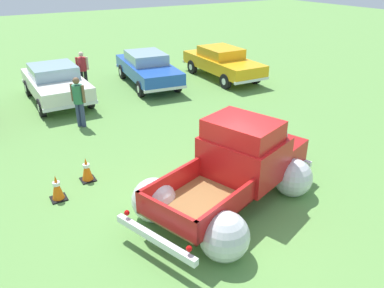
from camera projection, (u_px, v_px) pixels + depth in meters
ground_plane at (225, 205)px, 8.64m from camera, size 80.00×80.00×0.00m
vintage_pickup_truck at (237, 170)px, 8.58m from camera, size 4.99×3.82×1.96m
show_car_1 at (56, 82)px, 14.81m from camera, size 1.98×4.31×1.43m
show_car_2 at (147, 68)px, 16.89m from camera, size 2.37×4.86×1.43m
show_car_3 at (222, 62)px, 17.87m from camera, size 1.94×4.68×1.43m
spectator_0 at (83, 68)px, 16.36m from camera, size 0.53×0.43×1.60m
spectator_1 at (78, 99)px, 12.42m from camera, size 0.48×0.48×1.69m
lane_cone_0 at (87, 169)px, 9.51m from camera, size 0.36×0.36×0.63m
lane_cone_1 at (57, 188)px, 8.73m from camera, size 0.36×0.36×0.63m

